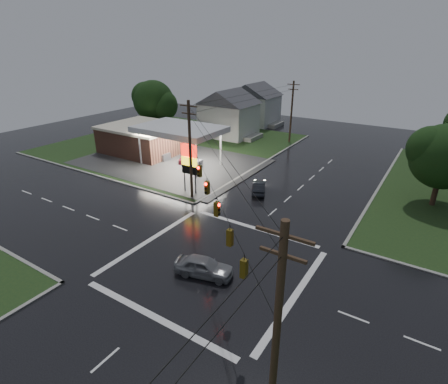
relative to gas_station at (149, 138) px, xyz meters
The scene contains 15 objects.
ground 32.46m from the gas_station, 37.50° to the right, with size 120.00×120.00×0.00m, color black.
grass_nw 6.79m from the gas_station, 92.95° to the left, with size 36.00×36.00×0.08m, color #1A3216.
gas_station is the anchor object (origin of this frame).
pylon_sign 17.81m from the gas_station, 31.22° to the right, with size 2.00×0.35×6.00m.
utility_pole_nw 19.38m from the gas_station, 32.23° to the right, with size 2.20×0.32×11.00m.
utility_pole_se 45.83m from the gas_station, 39.70° to the right, with size 2.20×0.32×11.00m.
utility_pole_n 24.60m from the gas_station, 48.53° to the left, with size 2.20×0.32×10.50m.
traffic_signals 32.63m from the gas_station, 37.50° to the right, with size 26.87×26.87×1.47m.
house_near 17.07m from the gas_station, 73.83° to the left, with size 11.05×8.48×8.60m.
house_far 28.61m from the gas_station, 82.50° to the left, with size 11.05×8.48×8.60m.
tree_nw_behind 13.63m from the gas_station, 128.42° to the left, with size 8.93×7.60×10.00m.
tree_ne_near 40.00m from the gas_station, ahead, with size 7.99×6.80×8.98m.
car_north 22.60m from the gas_station, 12.29° to the right, with size 1.45×4.17×1.37m, color black.
car_crossing 33.55m from the gas_station, 39.52° to the right, with size 1.83×4.56×1.55m, color gray.
car_pump 7.75m from the gas_station, ahead, with size 1.89×4.66×1.35m, color #4F121C.
Camera 1 is at (13.39, -19.47, 16.59)m, focal length 28.00 mm.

